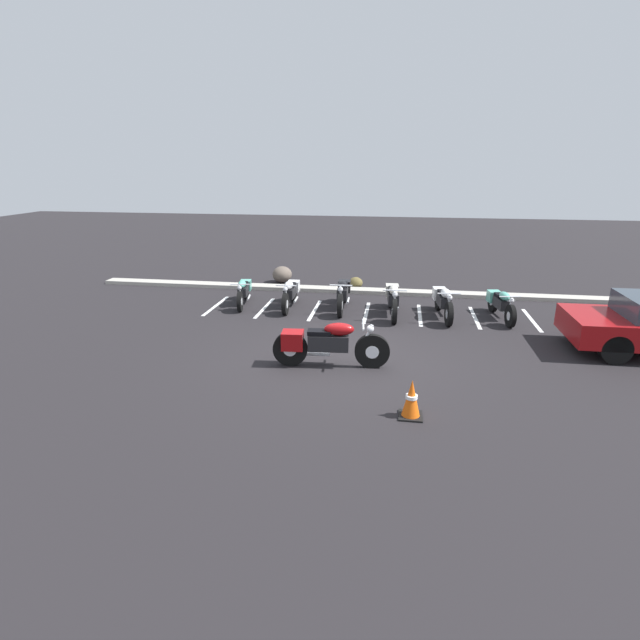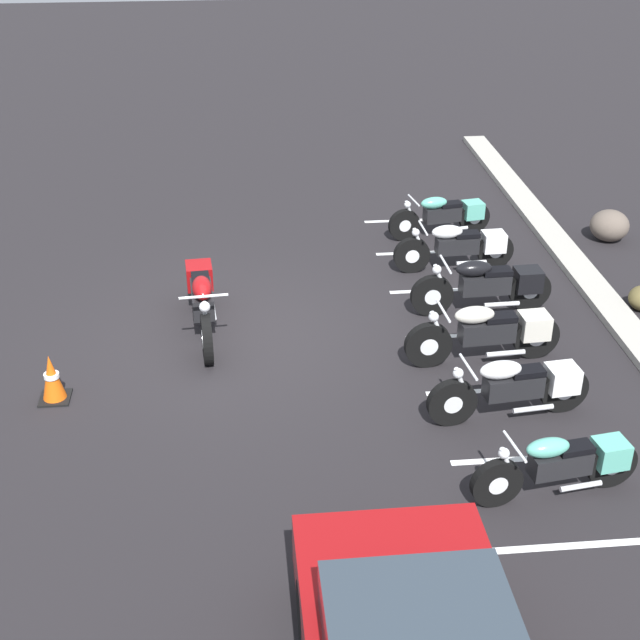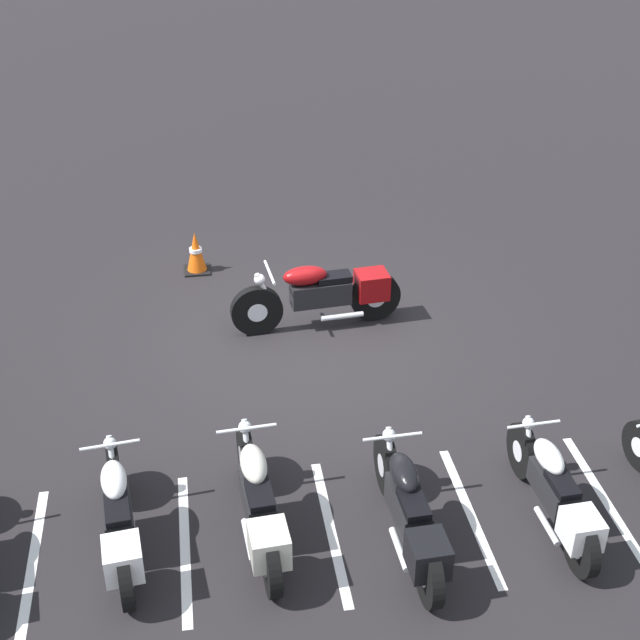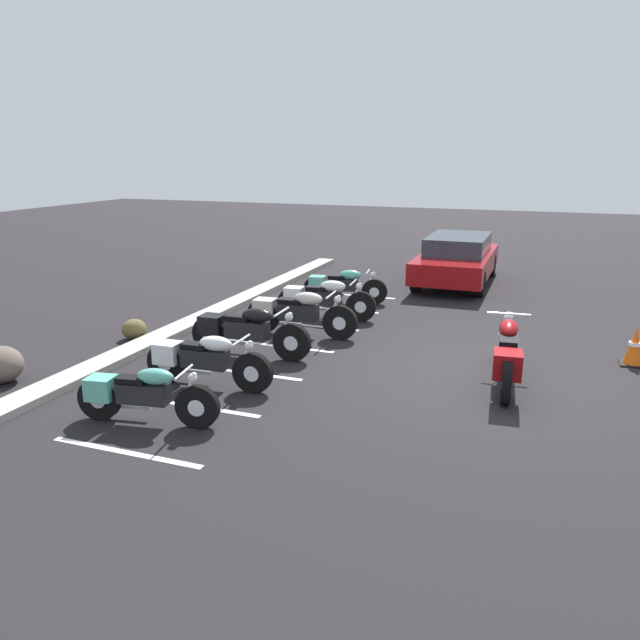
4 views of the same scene
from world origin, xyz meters
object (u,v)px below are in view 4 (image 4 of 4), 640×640
Objects in this scene: parked_bike_0 at (140,394)px; parked_bike_2 at (244,330)px; landscape_rock_1 at (134,329)px; traffic_cone at (635,347)px; parked_bike_5 at (340,285)px; car_red at (457,259)px; motorcycle_maroon_featured at (507,354)px; parked_bike_3 at (295,312)px; parked_bike_4 at (321,298)px; parked_bike_1 at (202,359)px; landscape_rock_0 at (0,365)px.

parked_bike_0 is 2.99m from parked_bike_2.
landscape_rock_1 is 0.71× the size of traffic_cone.
parked_bike_2 is at bearing -93.81° from landscape_rock_1.
car_red is (3.22, -2.21, 0.26)m from parked_bike_5.
motorcycle_maroon_featured is 0.56× the size of car_red.
parked_bike_2 is 0.99× the size of parked_bike_3.
motorcycle_maroon_featured is 1.13× the size of parked_bike_4.
parked_bike_3 is 2.91m from parked_bike_5.
parked_bike_5 is (7.34, -0.26, 0.01)m from parked_bike_0.
motorcycle_maroon_featured reaches higher than parked_bike_1.
parked_bike_5 reaches higher than parked_bike_0.
parked_bike_2 is 4.36m from parked_bike_5.
car_red is 9.15× the size of landscape_rock_1.
traffic_cone is (1.87, -6.32, -0.15)m from parked_bike_2.
parked_bike_0 is at bearing 127.65° from traffic_cone.
traffic_cone is at bearing 33.56° from car_red.
parked_bike_1 is 0.93× the size of parked_bike_3.
parked_bike_3 reaches higher than parked_bike_5.
landscape_rock_1 is at bearing -158.88° from parked_bike_3.
parked_bike_1 is at bearing -124.02° from landscape_rock_1.
motorcycle_maroon_featured is at bearing 14.01° from car_red.
motorcycle_maroon_featured is at bearing -70.28° from landscape_rock_0.
motorcycle_maroon_featured is at bearing -54.30° from parked_bike_5.
motorcycle_maroon_featured reaches higher than parked_bike_2.
parked_bike_5 is at bearing 87.65° from parked_bike_3.
parked_bike_2 is 7.98m from car_red.
parked_bike_2 is 1.11× the size of parked_bike_5.
parked_bike_0 is 0.94× the size of parked_bike_1.
landscape_rock_0 is 2.70m from landscape_rock_1.
parked_bike_4 is 5.21m from car_red.
motorcycle_maroon_featured is 7.69m from car_red.
motorcycle_maroon_featured is 1.09× the size of parked_bike_2.
landscape_rock_0 is (-3.95, 3.27, -0.18)m from parked_bike_3.
parked_bike_2 is 4.72× the size of landscape_rock_1.
parked_bike_3 is at bearing -97.02° from parked_bike_4.
motorcycle_maroon_featured is at bearing 25.86° from parked_bike_0.
parked_bike_4 is at bearing 85.45° from parked_bike_3.
parked_bike_0 is 0.98× the size of parked_bike_5.
car_red is 6.89m from traffic_cone.
traffic_cone is (0.42, -5.97, -0.15)m from parked_bike_3.
parked_bike_2 is 6.60m from traffic_cone.
car_red reaches higher than parked_bike_0.
parked_bike_4 is 3.88m from landscape_rock_1.
parked_bike_1 is (1.45, -0.06, 0.02)m from parked_bike_0.
parked_bike_5 is 3.00× the size of traffic_cone.
parked_bike_3 is (1.32, 4.04, -0.04)m from motorcycle_maroon_featured.
parked_bike_1 is 5.90m from parked_bike_5.
parked_bike_4 is (4.36, -0.29, 0.01)m from parked_bike_1.
traffic_cone is at bearing -52.64° from motorcycle_maroon_featured.
parked_bike_3 is 4.76× the size of landscape_rock_1.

